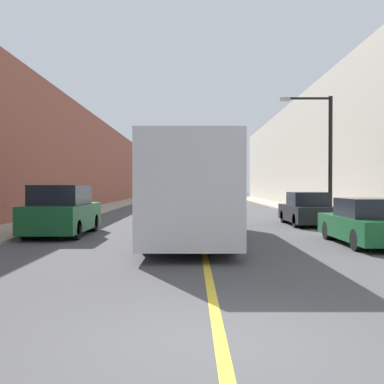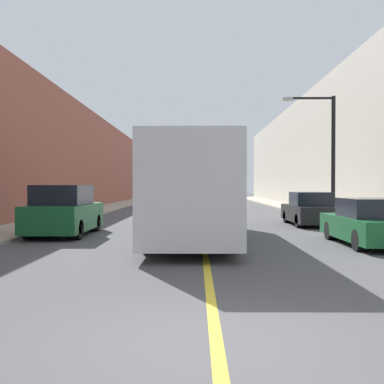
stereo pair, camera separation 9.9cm
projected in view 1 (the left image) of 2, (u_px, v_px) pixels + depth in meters
The scene contains 11 objects.
ground_plane at pixel (223, 348), 5.03m from camera, with size 200.00×200.00×0.00m, color #474749.
sidewalk_left at pixel (102, 208), 35.06m from camera, with size 2.56×72.00×0.11m, color #A89E8C.
sidewalk_right at pixel (295, 209), 35.00m from camera, with size 2.56×72.00×0.11m, color #A89E8C.
building_row_left at pixel (60, 158), 35.02m from camera, with size 4.00×72.00×8.01m, color brown.
building_row_right at pixel (337, 148), 34.92m from camera, with size 4.00×72.00×9.54m, color #B7B2A3.
road_center_line at pixel (198, 209), 35.03m from camera, with size 0.16×72.00×0.01m, color gold.
bus at pixel (192, 189), 15.46m from camera, with size 2.60×10.54×3.19m.
parked_suv_left at pixel (64, 212), 16.51m from camera, with size 1.93×4.43×1.85m.
car_right_near at pixel (369, 224), 13.82m from camera, with size 1.75×4.37×1.44m.
car_right_mid at pixel (309, 210), 20.78m from camera, with size 1.81×4.32×1.54m.
street_lamp_right at pixel (327, 148), 22.25m from camera, with size 2.62×0.24×6.16m.
Camera 1 is at (-0.33, -5.01, 1.83)m, focal length 42.00 mm.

